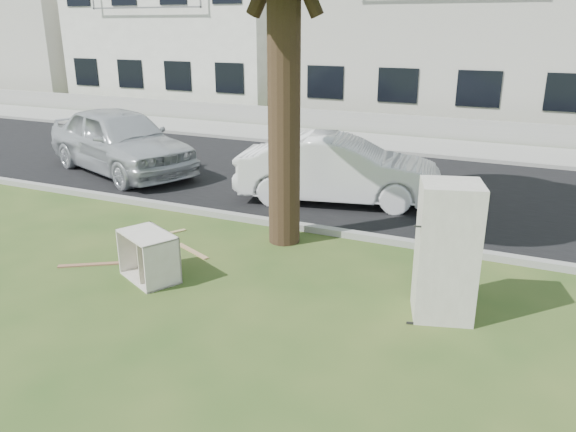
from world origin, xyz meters
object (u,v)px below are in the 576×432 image
at_px(fridge, 446,251).
at_px(cabinet, 149,256).
at_px(car_left, 120,140).
at_px(car_center, 339,169).

distance_m(fridge, cabinet, 4.28).
bearing_deg(car_left, fridge, -94.58).
bearing_deg(car_center, car_left, 76.45).
height_order(car_center, car_left, car_left).
distance_m(fridge, car_center, 5.11).
bearing_deg(cabinet, car_center, 101.71).
bearing_deg(fridge, cabinet, 173.20).
height_order(cabinet, car_center, car_center).
height_order(fridge, cabinet, fridge).
bearing_deg(fridge, car_left, 138.12).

